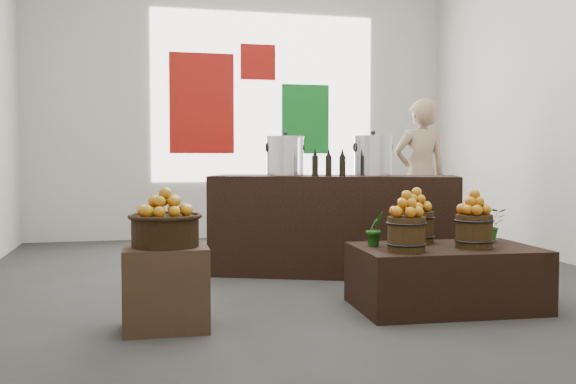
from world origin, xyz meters
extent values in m
plane|color=#323230|center=(0.00, 0.00, 0.00)|extent=(7.00, 7.00, 0.00)
cube|color=beige|center=(0.00, 3.50, 2.00)|extent=(6.00, 0.04, 4.00)
cube|color=white|center=(0.30, 3.48, 2.00)|extent=(3.20, 0.02, 2.40)
cube|color=maroon|center=(-0.60, 3.47, 1.90)|extent=(0.90, 0.04, 1.40)
cube|color=#0F651C|center=(0.90, 3.47, 1.70)|extent=(0.70, 0.04, 1.00)
cube|color=maroon|center=(0.20, 3.47, 2.50)|extent=(0.50, 0.04, 0.50)
cube|color=#453120|center=(-1.32, -1.33, 0.27)|extent=(0.56, 0.46, 0.55)
cylinder|color=black|center=(-1.32, -1.33, 0.65)|extent=(0.44, 0.44, 0.20)
cube|color=black|center=(0.76, -1.20, 0.23)|extent=(1.38, 0.89, 0.47)
cylinder|color=#3A2610|center=(0.37, -1.37, 0.59)|extent=(0.27, 0.27, 0.25)
cylinder|color=#3A2610|center=(0.93, -1.31, 0.59)|extent=(0.27, 0.27, 0.25)
cylinder|color=#3A2610|center=(0.64, -0.95, 0.59)|extent=(0.27, 0.27, 0.25)
imported|color=#185512|center=(1.23, -1.02, 0.60)|extent=(0.26, 0.23, 0.27)
imported|color=#185512|center=(0.25, -1.06, 0.60)|extent=(0.18, 0.16, 0.27)
cube|color=black|center=(0.37, 0.37, 0.48)|extent=(2.46, 1.56, 0.96)
cylinder|color=silver|center=(-0.07, 0.55, 1.14)|extent=(0.36, 0.36, 0.36)
cylinder|color=silver|center=(0.72, 0.24, 1.14)|extent=(0.36, 0.36, 0.36)
imported|color=#967A5C|center=(1.88, 1.66, 0.93)|extent=(0.68, 0.45, 1.85)
camera|label=1|loc=(-1.49, -5.59, 1.13)|focal=40.00mm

